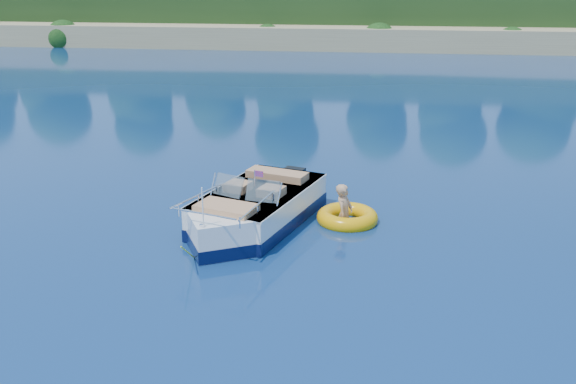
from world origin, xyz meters
name	(u,v)px	position (x,y,z in m)	size (l,w,h in m)	color
ground	(360,306)	(0.00, 0.00, 0.00)	(160.00, 160.00, 0.00)	#0A2546
shoreline	(375,10)	(0.00, 63.77, 0.98)	(170.00, 59.00, 6.00)	tan
motorboat	(252,213)	(-2.39, 3.16, 0.33)	(2.74, 4.92, 1.69)	white
tow_tube	(347,217)	(-0.38, 3.74, 0.09)	(1.65, 1.65, 0.36)	#FFAC06
boy	(344,222)	(-0.44, 3.70, 0.00)	(0.53, 0.35, 1.45)	tan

